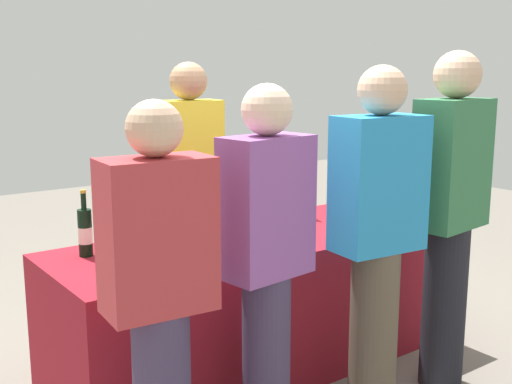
{
  "coord_description": "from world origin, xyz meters",
  "views": [
    {
      "loc": [
        -1.99,
        -2.73,
        1.66
      ],
      "look_at": [
        0.0,
        0.0,
        1.0
      ],
      "focal_mm": 44.78,
      "sensor_mm": 36.0,
      "label": 1
    }
  ],
  "objects_px": {
    "wine_bottle_2": "(135,229)",
    "wine_glass_0": "(253,228)",
    "wine_glass_1": "(302,222)",
    "guest_3": "(449,210)",
    "wine_bottle_1": "(111,233)",
    "guest_0": "(159,294)",
    "guest_2": "(377,233)",
    "wine_bottle_4": "(214,215)",
    "wine_bottle_6": "(302,200)",
    "wine_glass_2": "(366,206)",
    "wine_bottle_3": "(168,226)",
    "wine_bottle_5": "(239,215)",
    "wine_bottle_7": "(339,195)",
    "wine_bottle_0": "(85,232)",
    "guest_1": "(267,257)",
    "server_pouring": "(191,188)"
  },
  "relations": [
    {
      "from": "wine_glass_1",
      "to": "guest_3",
      "type": "distance_m",
      "value": 0.76
    },
    {
      "from": "wine_glass_2",
      "to": "guest_3",
      "type": "xyz_separation_m",
      "value": [
        -0.05,
        -0.63,
        0.1
      ]
    },
    {
      "from": "wine_bottle_5",
      "to": "server_pouring",
      "type": "height_order",
      "value": "server_pouring"
    },
    {
      "from": "server_pouring",
      "to": "guest_0",
      "type": "xyz_separation_m",
      "value": [
        -0.92,
        -1.33,
        -0.1
      ]
    },
    {
      "from": "wine_bottle_5",
      "to": "guest_3",
      "type": "relative_size",
      "value": 0.18
    },
    {
      "from": "wine_bottle_7",
      "to": "wine_bottle_6",
      "type": "bearing_deg",
      "value": -178.43
    },
    {
      "from": "wine_bottle_3",
      "to": "wine_bottle_6",
      "type": "relative_size",
      "value": 0.95
    },
    {
      "from": "wine_bottle_0",
      "to": "wine_glass_2",
      "type": "bearing_deg",
      "value": -11.53
    },
    {
      "from": "wine_bottle_7",
      "to": "guest_3",
      "type": "xyz_separation_m",
      "value": [
        -0.15,
        -0.96,
        0.09
      ]
    },
    {
      "from": "wine_bottle_0",
      "to": "wine_bottle_6",
      "type": "height_order",
      "value": "wine_bottle_0"
    },
    {
      "from": "guest_1",
      "to": "wine_bottle_1",
      "type": "bearing_deg",
      "value": 109.83
    },
    {
      "from": "guest_0",
      "to": "guest_2",
      "type": "distance_m",
      "value": 1.11
    },
    {
      "from": "wine_bottle_2",
      "to": "guest_0",
      "type": "bearing_deg",
      "value": -109.9
    },
    {
      "from": "wine_bottle_4",
      "to": "wine_bottle_6",
      "type": "distance_m",
      "value": 0.68
    },
    {
      "from": "wine_glass_0",
      "to": "wine_bottle_5",
      "type": "bearing_deg",
      "value": 70.81
    },
    {
      "from": "wine_bottle_0",
      "to": "server_pouring",
      "type": "relative_size",
      "value": 0.19
    },
    {
      "from": "wine_bottle_3",
      "to": "guest_1",
      "type": "bearing_deg",
      "value": -85.38
    },
    {
      "from": "wine_glass_2",
      "to": "wine_bottle_3",
      "type": "bearing_deg",
      "value": 168.78
    },
    {
      "from": "wine_bottle_0",
      "to": "wine_bottle_3",
      "type": "relative_size",
      "value": 1.13
    },
    {
      "from": "wine_bottle_7",
      "to": "guest_0",
      "type": "distance_m",
      "value": 1.98
    },
    {
      "from": "wine_bottle_6",
      "to": "guest_3",
      "type": "xyz_separation_m",
      "value": [
        0.17,
        -0.95,
        0.09
      ]
    },
    {
      "from": "wine_bottle_3",
      "to": "wine_glass_1",
      "type": "relative_size",
      "value": 2.03
    },
    {
      "from": "wine_bottle_6",
      "to": "guest_2",
      "type": "distance_m",
      "value": 1.0
    },
    {
      "from": "guest_0",
      "to": "guest_2",
      "type": "xyz_separation_m",
      "value": [
        1.11,
        -0.05,
        0.07
      ]
    },
    {
      "from": "wine_bottle_4",
      "to": "wine_bottle_6",
      "type": "relative_size",
      "value": 1.06
    },
    {
      "from": "wine_bottle_1",
      "to": "wine_bottle_3",
      "type": "relative_size",
      "value": 1.15
    },
    {
      "from": "wine_bottle_2",
      "to": "wine_glass_0",
      "type": "distance_m",
      "value": 0.59
    },
    {
      "from": "wine_bottle_4",
      "to": "server_pouring",
      "type": "height_order",
      "value": "server_pouring"
    },
    {
      "from": "wine_bottle_6",
      "to": "wine_bottle_7",
      "type": "distance_m",
      "value": 0.32
    },
    {
      "from": "wine_bottle_2",
      "to": "wine_bottle_0",
      "type": "bearing_deg",
      "value": 162.06
    },
    {
      "from": "wine_bottle_6",
      "to": "guest_0",
      "type": "height_order",
      "value": "guest_0"
    },
    {
      "from": "wine_bottle_2",
      "to": "server_pouring",
      "type": "xyz_separation_m",
      "value": [
        0.62,
        0.51,
        0.07
      ]
    },
    {
      "from": "wine_bottle_2",
      "to": "wine_glass_2",
      "type": "xyz_separation_m",
      "value": [
        1.37,
        -0.25,
        -0.01
      ]
    },
    {
      "from": "wine_bottle_3",
      "to": "guest_1",
      "type": "height_order",
      "value": "guest_1"
    },
    {
      "from": "wine_bottle_5",
      "to": "guest_2",
      "type": "xyz_separation_m",
      "value": [
        0.2,
        -0.84,
        0.04
      ]
    },
    {
      "from": "guest_0",
      "to": "wine_bottle_5",
      "type": "bearing_deg",
      "value": 45.98
    },
    {
      "from": "wine_bottle_2",
      "to": "wine_bottle_5",
      "type": "height_order",
      "value": "wine_bottle_2"
    },
    {
      "from": "wine_bottle_6",
      "to": "guest_1",
      "type": "height_order",
      "value": "guest_1"
    },
    {
      "from": "wine_bottle_1",
      "to": "guest_3",
      "type": "relative_size",
      "value": 0.19
    },
    {
      "from": "wine_glass_1",
      "to": "guest_3",
      "type": "bearing_deg",
      "value": -46.57
    },
    {
      "from": "wine_bottle_3",
      "to": "guest_1",
      "type": "xyz_separation_m",
      "value": [
        0.06,
        -0.76,
        0.01
      ]
    },
    {
      "from": "guest_1",
      "to": "guest_2",
      "type": "relative_size",
      "value": 0.96
    },
    {
      "from": "wine_bottle_0",
      "to": "wine_glass_2",
      "type": "distance_m",
      "value": 1.64
    },
    {
      "from": "wine_bottle_0",
      "to": "wine_bottle_5",
      "type": "bearing_deg",
      "value": -6.93
    },
    {
      "from": "wine_bottle_2",
      "to": "wine_bottle_7",
      "type": "distance_m",
      "value": 1.47
    },
    {
      "from": "wine_bottle_6",
      "to": "wine_glass_2",
      "type": "xyz_separation_m",
      "value": [
        0.22,
        -0.33,
        -0.01
      ]
    },
    {
      "from": "wine_bottle_4",
      "to": "wine_bottle_5",
      "type": "xyz_separation_m",
      "value": [
        0.13,
        -0.05,
        -0.01
      ]
    },
    {
      "from": "wine_glass_1",
      "to": "guest_0",
      "type": "height_order",
      "value": "guest_0"
    },
    {
      "from": "wine_bottle_0",
      "to": "guest_3",
      "type": "xyz_separation_m",
      "value": [
        1.56,
        -0.95,
        0.08
      ]
    },
    {
      "from": "wine_bottle_1",
      "to": "wine_bottle_6",
      "type": "relative_size",
      "value": 1.09
    }
  ]
}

